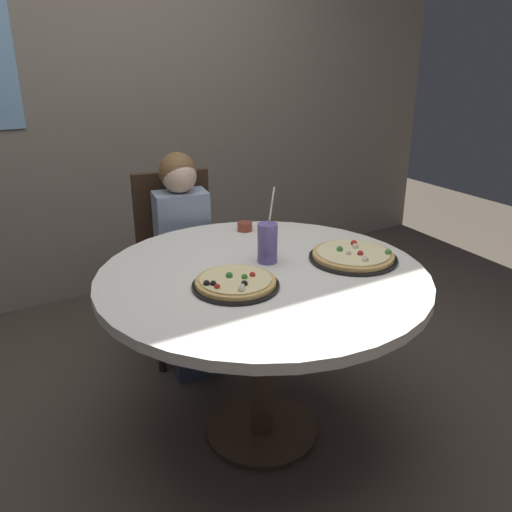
% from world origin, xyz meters
% --- Properties ---
extents(ground_plane, '(8.00, 8.00, 0.00)m').
position_xyz_m(ground_plane, '(0.00, 0.00, 0.00)').
color(ground_plane, '#4C4238').
extents(wall_with_window, '(5.20, 0.14, 2.90)m').
position_xyz_m(wall_with_window, '(-0.01, 1.82, 1.45)').
color(wall_with_window, gray).
rests_on(wall_with_window, ground_plane).
extents(dining_table, '(1.27, 1.27, 0.75)m').
position_xyz_m(dining_table, '(0.00, 0.00, 0.66)').
color(dining_table, silver).
rests_on(dining_table, ground_plane).
extents(chair_wooden, '(0.46, 0.46, 0.95)m').
position_xyz_m(chair_wooden, '(0.02, 0.88, 0.53)').
color(chair_wooden, '#382619').
rests_on(chair_wooden, ground_plane).
extents(diner_child, '(0.31, 0.43, 1.08)m').
position_xyz_m(diner_child, '(-0.01, 0.70, 0.48)').
color(diner_child, '#3F4766').
rests_on(diner_child, ground_plane).
extents(pizza_veggie, '(0.32, 0.32, 0.05)m').
position_xyz_m(pizza_veggie, '(-0.15, -0.07, 0.77)').
color(pizza_veggie, black).
rests_on(pizza_veggie, dining_table).
extents(pizza_cheese, '(0.36, 0.36, 0.05)m').
position_xyz_m(pizza_cheese, '(0.38, -0.08, 0.77)').
color(pizza_cheese, black).
rests_on(pizza_cheese, dining_table).
extents(soda_cup, '(0.08, 0.08, 0.31)m').
position_xyz_m(soda_cup, '(0.07, 0.08, 0.83)').
color(soda_cup, '#6659A5').
rests_on(soda_cup, dining_table).
extents(sauce_bowl, '(0.07, 0.07, 0.04)m').
position_xyz_m(sauce_bowl, '(0.19, 0.46, 0.77)').
color(sauce_bowl, brown).
rests_on(sauce_bowl, dining_table).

